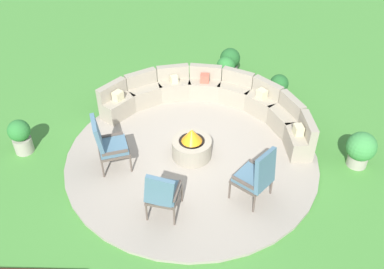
{
  "coord_description": "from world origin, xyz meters",
  "views": [
    {
      "loc": [
        0.15,
        -6.56,
        5.88
      ],
      "look_at": [
        0.0,
        0.2,
        0.45
      ],
      "focal_mm": 40.02,
      "sensor_mm": 36.0,
      "label": 1
    }
  ],
  "objects_px": {
    "lounge_chair_back_left": "(257,175)",
    "potted_plant_0": "(279,87)",
    "lounge_chair_front_left": "(107,143)",
    "fire_pit": "(192,146)",
    "potted_plant_2": "(361,149)",
    "potted_plant_3": "(226,70)",
    "potted_plant_4": "(230,62)",
    "curved_stone_bench": "(213,101)",
    "potted_plant_1": "(20,135)",
    "lounge_chair_front_right": "(162,193)"
  },
  "relations": [
    {
      "from": "lounge_chair_front_right",
      "to": "potted_plant_0",
      "type": "xyz_separation_m",
      "value": [
        2.47,
        3.67,
        -0.2
      ]
    },
    {
      "from": "lounge_chair_front_left",
      "to": "potted_plant_3",
      "type": "distance_m",
      "value": 3.97
    },
    {
      "from": "lounge_chair_front_left",
      "to": "potted_plant_1",
      "type": "bearing_deg",
      "value": -121.6
    },
    {
      "from": "potted_plant_1",
      "to": "potted_plant_3",
      "type": "relative_size",
      "value": 0.98
    },
    {
      "from": "lounge_chair_front_right",
      "to": "lounge_chair_back_left",
      "type": "bearing_deg",
      "value": 25.53
    },
    {
      "from": "potted_plant_2",
      "to": "potted_plant_3",
      "type": "relative_size",
      "value": 0.98
    },
    {
      "from": "potted_plant_0",
      "to": "lounge_chair_front_left",
      "type": "bearing_deg",
      "value": -146.04
    },
    {
      "from": "potted_plant_2",
      "to": "potted_plant_3",
      "type": "bearing_deg",
      "value": 130.71
    },
    {
      "from": "lounge_chair_front_left",
      "to": "potted_plant_2",
      "type": "xyz_separation_m",
      "value": [
        4.93,
        0.21,
        -0.22
      ]
    },
    {
      "from": "lounge_chair_front_left",
      "to": "lounge_chair_back_left",
      "type": "bearing_deg",
      "value": 55.96
    },
    {
      "from": "potted_plant_3",
      "to": "potted_plant_4",
      "type": "relative_size",
      "value": 0.99
    },
    {
      "from": "fire_pit",
      "to": "lounge_chair_front_left",
      "type": "bearing_deg",
      "value": -168.19
    },
    {
      "from": "potted_plant_2",
      "to": "potted_plant_0",
      "type": "bearing_deg",
      "value": 120.44
    },
    {
      "from": "lounge_chair_front_right",
      "to": "potted_plant_0",
      "type": "distance_m",
      "value": 4.43
    },
    {
      "from": "curved_stone_bench",
      "to": "potted_plant_3",
      "type": "xyz_separation_m",
      "value": [
        0.33,
        1.29,
        0.06
      ]
    },
    {
      "from": "potted_plant_0",
      "to": "potted_plant_3",
      "type": "bearing_deg",
      "value": 149.59
    },
    {
      "from": "potted_plant_4",
      "to": "potted_plant_1",
      "type": "bearing_deg",
      "value": -144.64
    },
    {
      "from": "fire_pit",
      "to": "potted_plant_1",
      "type": "bearing_deg",
      "value": 177.9
    },
    {
      "from": "fire_pit",
      "to": "curved_stone_bench",
      "type": "xyz_separation_m",
      "value": [
        0.46,
        1.53,
        0.06
      ]
    },
    {
      "from": "lounge_chair_back_left",
      "to": "potted_plant_3",
      "type": "distance_m",
      "value": 3.99
    },
    {
      "from": "potted_plant_3",
      "to": "potted_plant_4",
      "type": "distance_m",
      "value": 0.45
    },
    {
      "from": "potted_plant_2",
      "to": "curved_stone_bench",
      "type": "bearing_deg",
      "value": 149.97
    },
    {
      "from": "potted_plant_0",
      "to": "potted_plant_4",
      "type": "distance_m",
      "value": 1.6
    },
    {
      "from": "lounge_chair_front_left",
      "to": "lounge_chair_back_left",
      "type": "relative_size",
      "value": 1.0
    },
    {
      "from": "curved_stone_bench",
      "to": "lounge_chair_front_right",
      "type": "xyz_separation_m",
      "value": [
        -0.92,
        -3.1,
        0.23
      ]
    },
    {
      "from": "curved_stone_bench",
      "to": "lounge_chair_front_right",
      "type": "height_order",
      "value": "lounge_chair_front_right"
    },
    {
      "from": "lounge_chair_front_left",
      "to": "potted_plant_2",
      "type": "bearing_deg",
      "value": 74.64
    },
    {
      "from": "lounge_chair_back_left",
      "to": "potted_plant_0",
      "type": "xyz_separation_m",
      "value": [
        0.84,
        3.25,
        -0.22
      ]
    },
    {
      "from": "potted_plant_3",
      "to": "lounge_chair_front_left",
      "type": "bearing_deg",
      "value": -127.14
    },
    {
      "from": "lounge_chair_front_right",
      "to": "curved_stone_bench",
      "type": "bearing_deg",
      "value": 84.52
    },
    {
      "from": "fire_pit",
      "to": "potted_plant_2",
      "type": "bearing_deg",
      "value": -2.19
    },
    {
      "from": "lounge_chair_back_left",
      "to": "potted_plant_2",
      "type": "distance_m",
      "value": 2.39
    },
    {
      "from": "potted_plant_0",
      "to": "potted_plant_1",
      "type": "distance_m",
      "value": 5.85
    },
    {
      "from": "lounge_chair_back_left",
      "to": "potted_plant_1",
      "type": "bearing_deg",
      "value": 112.98
    },
    {
      "from": "curved_stone_bench",
      "to": "potted_plant_1",
      "type": "bearing_deg",
      "value": -160.48
    },
    {
      "from": "curved_stone_bench",
      "to": "potted_plant_1",
      "type": "distance_m",
      "value": 4.19
    },
    {
      "from": "potted_plant_4",
      "to": "lounge_chair_back_left",
      "type": "bearing_deg",
      "value": -86.64
    },
    {
      "from": "potted_plant_0",
      "to": "potted_plant_2",
      "type": "distance_m",
      "value": 2.59
    },
    {
      "from": "fire_pit",
      "to": "potted_plant_1",
      "type": "xyz_separation_m",
      "value": [
        -3.49,
        0.13,
        0.11
      ]
    },
    {
      "from": "potted_plant_4",
      "to": "potted_plant_2",
      "type": "bearing_deg",
      "value": -54.52
    },
    {
      "from": "potted_plant_2",
      "to": "lounge_chair_front_right",
      "type": "bearing_deg",
      "value": -159.16
    },
    {
      "from": "lounge_chair_back_left",
      "to": "potted_plant_1",
      "type": "height_order",
      "value": "lounge_chair_back_left"
    },
    {
      "from": "fire_pit",
      "to": "potted_plant_2",
      "type": "height_order",
      "value": "potted_plant_2"
    },
    {
      "from": "curved_stone_bench",
      "to": "potted_plant_4",
      "type": "height_order",
      "value": "curved_stone_bench"
    },
    {
      "from": "potted_plant_0",
      "to": "potted_plant_2",
      "type": "height_order",
      "value": "potted_plant_2"
    },
    {
      "from": "potted_plant_2",
      "to": "potted_plant_4",
      "type": "distance_m",
      "value": 4.15
    },
    {
      "from": "fire_pit",
      "to": "potted_plant_3",
      "type": "bearing_deg",
      "value": 74.44
    },
    {
      "from": "lounge_chair_front_right",
      "to": "potted_plant_0",
      "type": "bearing_deg",
      "value": 67.03
    },
    {
      "from": "lounge_chair_front_left",
      "to": "lounge_chair_back_left",
      "type": "xyz_separation_m",
      "value": [
        2.78,
        -0.81,
        -0.0
      ]
    },
    {
      "from": "lounge_chair_front_right",
      "to": "potted_plant_4",
      "type": "relative_size",
      "value": 1.35
    }
  ]
}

